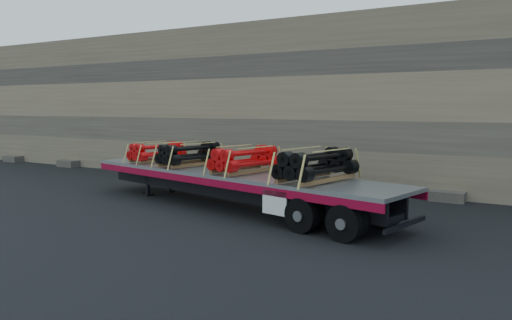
% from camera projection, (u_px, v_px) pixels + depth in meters
% --- Properties ---
extents(ground, '(120.00, 120.00, 0.00)m').
position_uv_depth(ground, '(209.00, 204.00, 17.18)').
color(ground, black).
rests_on(ground, ground).
extents(rock_wall, '(44.00, 3.00, 7.00)m').
position_uv_depth(rock_wall, '(293.00, 103.00, 22.37)').
color(rock_wall, '#7A6B54').
rests_on(rock_wall, ground).
extents(trailer, '(12.56, 4.90, 1.23)m').
position_uv_depth(trailer, '(232.00, 189.00, 16.47)').
color(trailer, '#9B9EA2').
rests_on(trailer, ground).
extents(bundle_front, '(1.42, 2.21, 0.72)m').
position_uv_depth(bundle_front, '(157.00, 152.00, 19.12)').
color(bundle_front, red).
rests_on(bundle_front, trailer).
extents(bundle_midfront, '(1.57, 2.43, 0.80)m').
position_uv_depth(bundle_midfront, '(190.00, 155.00, 17.80)').
color(bundle_midfront, black).
rests_on(bundle_midfront, trailer).
extents(bundle_midrear, '(1.59, 2.47, 0.81)m').
position_uv_depth(bundle_midrear, '(245.00, 160.00, 15.95)').
color(bundle_midrear, red).
rests_on(bundle_midrear, trailer).
extents(bundle_rear, '(1.75, 2.71, 0.89)m').
position_uv_depth(bundle_rear, '(317.00, 166.00, 14.06)').
color(bundle_rear, black).
rests_on(bundle_rear, trailer).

